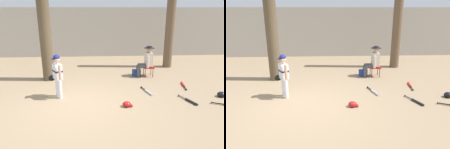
% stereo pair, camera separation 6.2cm
% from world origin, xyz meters
% --- Properties ---
extents(ground_plane, '(60.00, 60.00, 0.00)m').
position_xyz_m(ground_plane, '(0.00, 0.00, 0.00)').
color(ground_plane, '#937A5B').
extents(concrete_back_wall, '(18.00, 0.36, 2.65)m').
position_xyz_m(concrete_back_wall, '(0.00, 6.59, 1.33)').
color(concrete_back_wall, '#ADA89E').
rests_on(concrete_back_wall, ground).
extents(tree_near_player, '(0.65, 0.65, 5.06)m').
position_xyz_m(tree_near_player, '(-1.34, 2.39, 2.20)').
color(tree_near_player, brown).
rests_on(tree_near_player, ground).
extents(tree_behind_spectator, '(0.54, 0.54, 5.35)m').
position_xyz_m(tree_behind_spectator, '(3.67, 3.95, 2.41)').
color(tree_behind_spectator, brown).
rests_on(tree_behind_spectator, ground).
extents(young_ballplayer, '(0.50, 0.52, 1.31)m').
position_xyz_m(young_ballplayer, '(-0.66, 0.69, 0.74)').
color(young_ballplayer, white).
rests_on(young_ballplayer, ground).
extents(folding_stool, '(0.40, 0.40, 0.41)m').
position_xyz_m(folding_stool, '(2.47, 2.58, 0.36)').
color(folding_stool, red).
rests_on(folding_stool, ground).
extents(seated_spectator, '(0.67, 0.53, 1.20)m').
position_xyz_m(seated_spectator, '(2.37, 2.58, 0.64)').
color(seated_spectator, '#47474C').
rests_on(seated_spectator, ground).
extents(handbag_beside_stool, '(0.36, 0.22, 0.26)m').
position_xyz_m(handbag_beside_stool, '(2.02, 2.62, 0.13)').
color(handbag_beside_stool, navy).
rests_on(handbag_beside_stool, ground).
extents(bat_black_composite, '(0.32, 0.71, 0.07)m').
position_xyz_m(bat_black_composite, '(3.12, 0.10, 0.03)').
color(bat_black_composite, black).
rests_on(bat_black_composite, ground).
extents(bat_aluminum_silver, '(0.27, 0.71, 0.07)m').
position_xyz_m(bat_aluminum_silver, '(2.08, 0.86, 0.03)').
color(bat_aluminum_silver, '#B7BCC6').
rests_on(bat_aluminum_silver, ground).
extents(bat_red_barrel, '(0.19, 0.74, 0.07)m').
position_xyz_m(bat_red_barrel, '(3.44, 1.41, 0.03)').
color(bat_red_barrel, red).
rests_on(bat_red_barrel, ground).
extents(batting_helmet_red, '(0.27, 0.21, 0.16)m').
position_xyz_m(batting_helmet_red, '(1.29, -0.08, 0.07)').
color(batting_helmet_red, '#A81919').
rests_on(batting_helmet_red, ground).
extents(batting_helmet_black, '(0.30, 0.23, 0.17)m').
position_xyz_m(batting_helmet_black, '(4.23, 0.41, 0.07)').
color(batting_helmet_black, black).
rests_on(batting_helmet_black, ground).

